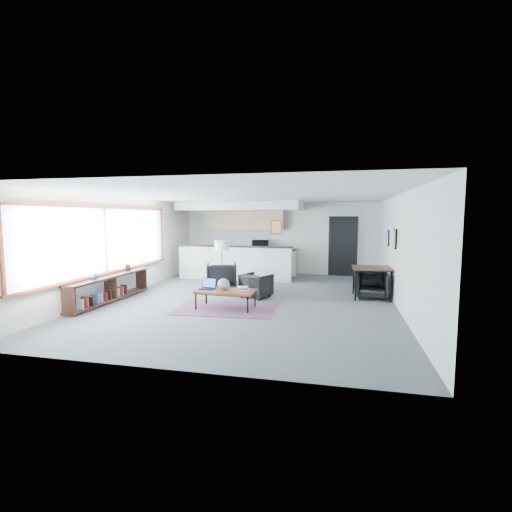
% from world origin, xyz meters
% --- Properties ---
extents(room, '(7.02, 9.02, 2.62)m').
position_xyz_m(room, '(0.00, 0.00, 1.30)').
color(room, '#4D4D50').
rests_on(room, ground).
extents(window, '(0.10, 5.95, 1.66)m').
position_xyz_m(window, '(-3.46, -0.90, 1.46)').
color(window, '#8CBFFF').
rests_on(window, room).
extents(console, '(0.35, 3.00, 0.80)m').
position_xyz_m(console, '(-3.30, -1.05, 0.33)').
color(console, black).
rests_on(console, floor).
extents(kitchenette, '(4.20, 1.96, 2.60)m').
position_xyz_m(kitchenette, '(-1.20, 3.71, 1.38)').
color(kitchenette, white).
rests_on(kitchenette, floor).
extents(doorway, '(1.10, 0.12, 2.15)m').
position_xyz_m(doorway, '(2.30, 4.42, 1.07)').
color(doorway, black).
rests_on(doorway, room).
extents(track_light, '(1.60, 0.07, 0.15)m').
position_xyz_m(track_light, '(-0.59, 2.20, 2.53)').
color(track_light, silver).
rests_on(track_light, room).
extents(wall_art_lower, '(0.03, 0.38, 0.48)m').
position_xyz_m(wall_art_lower, '(3.47, 0.40, 1.55)').
color(wall_art_lower, black).
rests_on(wall_art_lower, room).
extents(wall_art_upper, '(0.03, 0.34, 0.44)m').
position_xyz_m(wall_art_upper, '(3.47, 1.70, 1.50)').
color(wall_art_upper, black).
rests_on(wall_art_upper, room).
extents(kilim_rug, '(2.33, 1.67, 0.01)m').
position_xyz_m(kilim_rug, '(-0.30, -1.08, 0.01)').
color(kilim_rug, '#522B40').
rests_on(kilim_rug, floor).
extents(coffee_table, '(1.33, 0.75, 0.43)m').
position_xyz_m(coffee_table, '(-0.30, -1.08, 0.39)').
color(coffee_table, maroon).
rests_on(coffee_table, floor).
extents(laptop, '(0.35, 0.30, 0.24)m').
position_xyz_m(laptop, '(-0.75, -1.02, 0.50)').
color(laptop, black).
rests_on(laptop, coffee_table).
extents(ceramic_pot, '(0.27, 0.27, 0.27)m').
position_xyz_m(ceramic_pot, '(-0.34, -1.13, 0.56)').
color(ceramic_pot, gray).
rests_on(ceramic_pot, coffee_table).
extents(book_stack, '(0.32, 0.28, 0.09)m').
position_xyz_m(book_stack, '(0.08, -1.03, 0.47)').
color(book_stack, silver).
rests_on(book_stack, coffee_table).
extents(coaster, '(0.12, 0.12, 0.01)m').
position_xyz_m(coaster, '(-0.23, -1.30, 0.43)').
color(coaster, '#E5590C').
rests_on(coaster, coffee_table).
extents(armchair_left, '(1.02, 0.98, 0.84)m').
position_xyz_m(armchair_left, '(-1.07, 0.97, 0.42)').
color(armchair_left, black).
rests_on(armchair_left, floor).
extents(armchair_right, '(0.86, 0.84, 0.69)m').
position_xyz_m(armchair_right, '(0.11, 0.22, 0.35)').
color(armchair_right, black).
rests_on(armchair_right, floor).
extents(floor_lamp, '(0.46, 0.46, 1.41)m').
position_xyz_m(floor_lamp, '(-1.06, 0.98, 1.23)').
color(floor_lamp, black).
rests_on(floor_lamp, floor).
extents(dining_table, '(0.97, 0.97, 0.80)m').
position_xyz_m(dining_table, '(3.00, 0.82, 0.73)').
color(dining_table, black).
rests_on(dining_table, floor).
extents(dining_chair_near, '(0.64, 0.60, 0.65)m').
position_xyz_m(dining_chair_near, '(3.00, 0.76, 0.32)').
color(dining_chair_near, black).
rests_on(dining_chair_near, floor).
extents(dining_chair_far, '(0.69, 0.67, 0.58)m').
position_xyz_m(dining_chair_far, '(3.00, 1.26, 0.29)').
color(dining_chair_far, black).
rests_on(dining_chair_far, floor).
extents(microwave, '(0.57, 0.33, 0.38)m').
position_xyz_m(microwave, '(-0.64, 4.15, 1.12)').
color(microwave, black).
rests_on(microwave, kitchenette).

